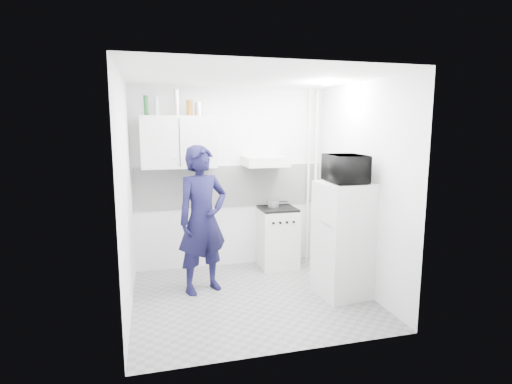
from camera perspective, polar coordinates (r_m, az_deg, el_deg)
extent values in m
plane|color=gray|center=(5.02, -0.58, -14.83)|extent=(2.80, 2.80, 0.00)
plane|color=white|center=(4.62, -0.64, 16.09)|extent=(2.80, 2.80, 0.00)
plane|color=white|center=(5.86, -3.59, 1.87)|extent=(2.80, 0.00, 2.80)
plane|color=white|center=(4.52, -18.09, -0.75)|extent=(0.00, 2.60, 2.60)
plane|color=white|center=(5.17, 14.63, 0.60)|extent=(0.00, 2.60, 2.60)
imported|color=black|center=(4.99, -7.65, -3.95)|extent=(0.78, 0.66, 1.84)
cube|color=silver|center=(5.95, 3.08, -6.58)|extent=(0.54, 0.54, 0.86)
cube|color=silver|center=(4.99, 12.35, -6.64)|extent=(0.64, 0.64, 1.40)
cube|color=black|center=(5.85, 3.12, -2.39)|extent=(0.51, 0.51, 0.03)
cylinder|color=silver|center=(5.88, 2.50, -1.70)|extent=(0.16, 0.16, 0.09)
imported|color=black|center=(4.83, 12.70, 3.28)|extent=(0.62, 0.45, 0.33)
cylinder|color=#144C1E|center=(5.53, -15.43, 11.83)|extent=(0.06, 0.06, 0.26)
cylinder|color=#B2B7BC|center=(5.53, -14.04, 11.78)|extent=(0.06, 0.06, 0.24)
cylinder|color=silver|center=(5.55, -11.28, 12.42)|extent=(0.08, 0.08, 0.35)
cylinder|color=brown|center=(5.56, -9.47, 11.76)|extent=(0.08, 0.08, 0.21)
cylinder|color=silver|center=(5.57, -8.25, 11.63)|extent=(0.09, 0.09, 0.18)
cube|color=silver|center=(5.54, -10.98, 7.01)|extent=(1.00, 0.35, 0.70)
cube|color=silver|center=(5.69, 1.34, 4.41)|extent=(0.60, 0.50, 0.14)
cube|color=white|center=(5.85, -3.55, 0.88)|extent=(2.74, 0.03, 0.60)
cylinder|color=silver|center=(6.16, 8.51, 2.15)|extent=(0.05, 0.05, 2.60)
cylinder|color=silver|center=(6.12, 7.48, 2.13)|extent=(0.04, 0.04, 2.60)
cylinder|color=white|center=(5.13, 10.07, 14.93)|extent=(0.10, 0.10, 0.02)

